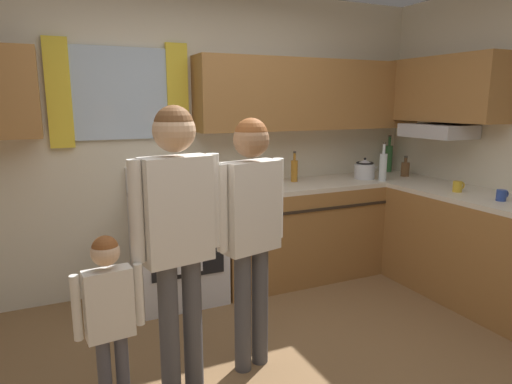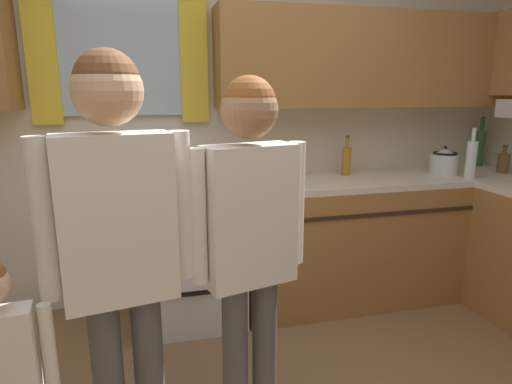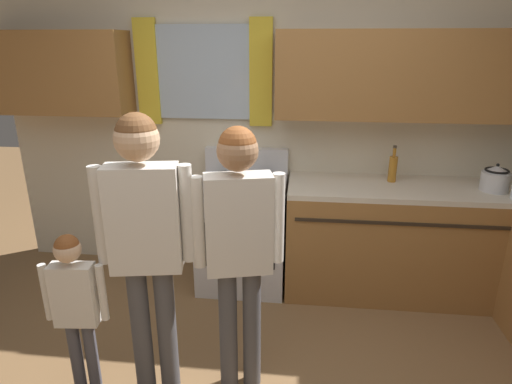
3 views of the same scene
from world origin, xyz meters
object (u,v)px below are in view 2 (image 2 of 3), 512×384
(bottle_tall_clear, at_px, (471,158))
(adult_in_plaid, at_px, (250,230))
(stove_oven, at_px, (187,251))
(adult_holding_child, at_px, (119,237))
(bottle_oil_amber, at_px, (346,160))
(bottle_squat_brown, at_px, (503,162))
(bottle_wine_green, at_px, (480,147))
(stovetop_kettle, at_px, (444,161))

(bottle_tall_clear, height_order, adult_in_plaid, adult_in_plaid)
(stove_oven, distance_m, adult_holding_child, 1.43)
(adult_holding_child, bearing_deg, bottle_oil_amber, 42.78)
(bottle_squat_brown, distance_m, bottle_oil_amber, 1.19)
(stove_oven, height_order, bottle_oil_amber, bottle_oil_amber)
(bottle_squat_brown, bearing_deg, stove_oven, 177.75)
(bottle_wine_green, relative_size, bottle_tall_clear, 1.07)
(bottle_squat_brown, xyz_separation_m, bottle_oil_amber, (-1.17, 0.20, 0.03))
(bottle_oil_amber, xyz_separation_m, adult_holding_child, (-1.49, -1.38, 0.01))
(adult_holding_child, distance_m, adult_in_plaid, 0.48)
(bottle_wine_green, bearing_deg, bottle_oil_amber, -174.74)
(stovetop_kettle, bearing_deg, adult_in_plaid, -146.63)
(stove_oven, distance_m, bottle_wine_green, 2.48)
(stove_oven, xyz_separation_m, adult_holding_child, (-0.32, -1.27, 0.56))
(bottle_squat_brown, height_order, bottle_tall_clear, bottle_tall_clear)
(stovetop_kettle, bearing_deg, bottle_wine_green, 26.32)
(bottle_squat_brown, distance_m, stovetop_kettle, 0.47)
(bottle_wine_green, bearing_deg, stovetop_kettle, -153.68)
(adult_in_plaid, bearing_deg, bottle_oil_amber, 51.50)
(bottle_oil_amber, relative_size, adult_holding_child, 0.18)
(bottle_wine_green, xyz_separation_m, adult_holding_child, (-2.72, -1.49, -0.03))
(adult_holding_child, bearing_deg, stovetop_kettle, 29.35)
(stove_oven, relative_size, bottle_tall_clear, 3.00)
(stove_oven, xyz_separation_m, stovetop_kettle, (1.88, -0.04, 0.53))
(bottle_oil_amber, distance_m, adult_in_plaid, 1.64)
(stove_oven, relative_size, bottle_oil_amber, 3.85)
(bottle_oil_amber, distance_m, adult_holding_child, 2.03)
(bottle_wine_green, bearing_deg, adult_in_plaid, -148.17)
(bottle_squat_brown, relative_size, stovetop_kettle, 0.75)
(stovetop_kettle, bearing_deg, bottle_squat_brown, -6.69)
(stove_oven, bearing_deg, bottle_oil_amber, 5.17)
(bottle_wine_green, xyz_separation_m, stovetop_kettle, (-0.52, -0.26, -0.06))
(bottle_squat_brown, relative_size, bottle_wine_green, 0.52)
(bottle_squat_brown, relative_size, adult_holding_child, 0.13)
(bottle_tall_clear, xyz_separation_m, adult_in_plaid, (-1.80, -0.96, -0.06))
(bottle_squat_brown, distance_m, bottle_wine_green, 0.32)
(stove_oven, xyz_separation_m, bottle_oil_amber, (1.17, 0.11, 0.54))
(stove_oven, height_order, bottle_tall_clear, bottle_tall_clear)
(bottle_wine_green, distance_m, stovetop_kettle, 0.58)
(bottle_squat_brown, height_order, bottle_oil_amber, bottle_oil_amber)
(bottle_tall_clear, xyz_separation_m, stovetop_kettle, (-0.08, 0.17, -0.05))
(stove_oven, relative_size, adult_holding_child, 0.68)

